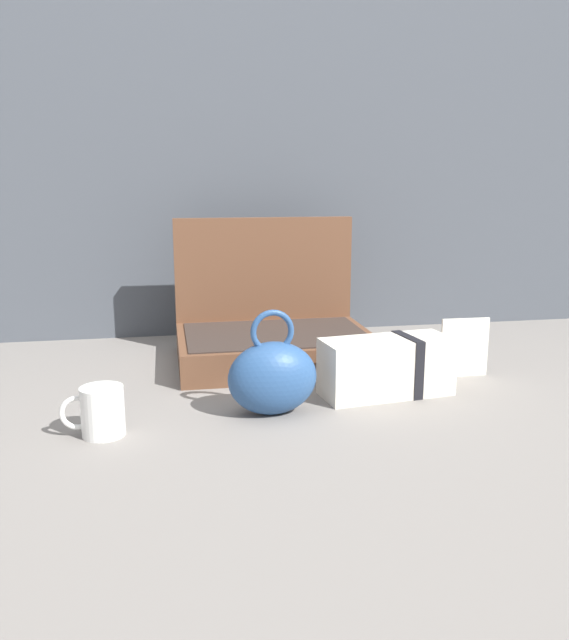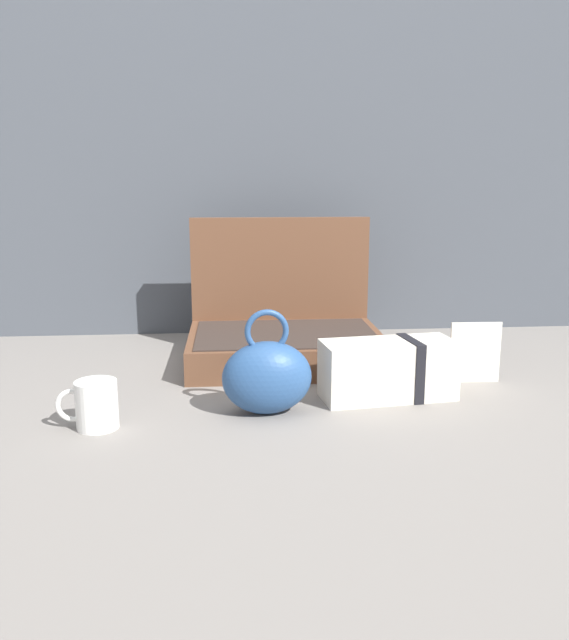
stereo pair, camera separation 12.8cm
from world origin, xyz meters
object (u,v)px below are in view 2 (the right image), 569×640
object	(u,v)px
open_suitcase	(284,331)
info_card_left	(475,352)
coffee_mug	(95,405)
cream_toiletry_bag	(390,370)
teal_pouch_handbag	(267,376)

from	to	relation	value
open_suitcase	info_card_left	xyz separation A→B (m)	(0.40, -0.22, -0.00)
coffee_mug	info_card_left	size ratio (longest dim) A/B	0.82
cream_toiletry_bag	info_card_left	size ratio (longest dim) A/B	2.09
open_suitcase	cream_toiletry_bag	bearing A→B (deg)	-58.47
teal_pouch_handbag	info_card_left	world-z (taller)	teal_pouch_handbag
teal_pouch_handbag	info_card_left	bearing A→B (deg)	18.70
teal_pouch_handbag	coffee_mug	distance (m)	0.31
open_suitcase	teal_pouch_handbag	size ratio (longest dim) A/B	2.30
open_suitcase	coffee_mug	distance (m)	0.56
coffee_mug	info_card_left	xyz separation A→B (m)	(0.77, 0.21, 0.02)
teal_pouch_handbag	coffee_mug	world-z (taller)	teal_pouch_handbag
coffee_mug	teal_pouch_handbag	bearing A→B (deg)	9.23
cream_toiletry_bag	open_suitcase	bearing A→B (deg)	121.53
cream_toiletry_bag	teal_pouch_handbag	bearing A→B (deg)	-164.76
info_card_left	cream_toiletry_bag	bearing A→B (deg)	-155.88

